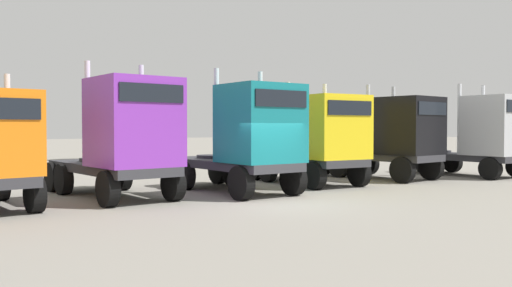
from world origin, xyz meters
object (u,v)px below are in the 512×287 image
at_px(semi_truck_teal, 249,138).
at_px(semi_truck_yellow, 320,138).
at_px(semi_truck_purple, 126,137).
at_px(semi_truck_black, 396,136).
at_px(semi_truck_silver, 484,135).

xyz_separation_m(semi_truck_teal, semi_truck_yellow, (3.96, 1.03, -0.05)).
height_order(semi_truck_teal, semi_truck_yellow, semi_truck_teal).
bearing_deg(semi_truck_purple, semi_truck_black, 84.57).
bearing_deg(semi_truck_teal, semi_truck_black, 93.10).
height_order(semi_truck_purple, semi_truck_silver, semi_truck_purple).
relative_size(semi_truck_yellow, semi_truck_black, 0.92).
bearing_deg(semi_truck_purple, semi_truck_yellow, 84.31).
distance_m(semi_truck_yellow, semi_truck_black, 4.44).
distance_m(semi_truck_black, semi_truck_silver, 4.75).
relative_size(semi_truck_purple, semi_truck_silver, 1.07).
xyz_separation_m(semi_truck_purple, semi_truck_teal, (4.16, -0.77, -0.06)).
height_order(semi_truck_teal, semi_truck_silver, semi_truck_silver).
bearing_deg(semi_truck_silver, semi_truck_black, -108.09).
distance_m(semi_truck_purple, semi_truck_yellow, 8.13).
height_order(semi_truck_purple, semi_truck_teal, semi_truck_purple).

